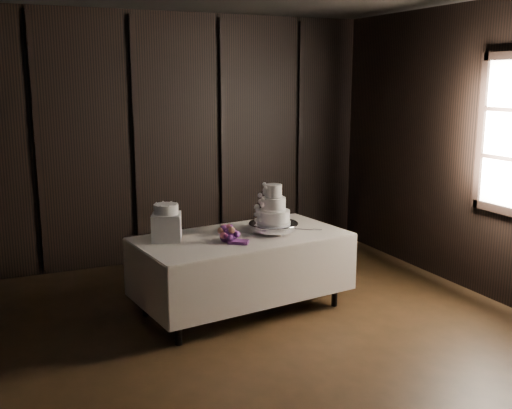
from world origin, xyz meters
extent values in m
cube|color=black|center=(0.00, 0.00, -0.02)|extent=(6.04, 7.04, 0.04)
cube|color=black|center=(0.00, 3.52, 1.50)|extent=(6.04, 0.04, 3.04)
cube|color=silver|center=(0.53, 1.53, 0.76)|extent=(2.10, 1.28, 0.01)
cube|color=white|center=(0.53, 1.53, 0.35)|extent=(1.93, 1.14, 0.71)
cylinder|color=silver|center=(0.87, 1.53, 0.81)|extent=(0.55, 0.55, 0.09)
cylinder|color=white|center=(0.87, 1.53, 0.91)|extent=(0.32, 0.32, 0.13)
cylinder|color=white|center=(0.87, 1.53, 1.04)|extent=(0.23, 0.23, 0.13)
cylinder|color=white|center=(0.87, 1.53, 1.17)|extent=(0.16, 0.16, 0.13)
cube|color=white|center=(-0.16, 1.67, 0.89)|extent=(0.33, 0.33, 0.25)
cylinder|color=white|center=(-0.16, 1.67, 1.06)|extent=(0.23, 0.23, 0.09)
cube|color=silver|center=(1.13, 1.50, 0.77)|extent=(0.30, 0.25, 0.01)
camera|label=1|loc=(-1.61, -3.56, 2.23)|focal=42.00mm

